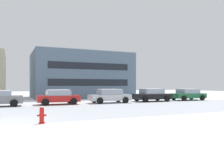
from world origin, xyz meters
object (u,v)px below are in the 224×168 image
object	(u,v)px
fire_hydrant	(42,115)
parked_car_silver	(110,96)
parked_car_red	(58,97)
parked_car_black	(152,95)
parked_car_green	(188,94)

from	to	relation	value
fire_hydrant	parked_car_silver	xyz separation A→B (m)	(8.07, 10.49, 0.31)
parked_car_red	fire_hydrant	bearing A→B (deg)	-104.61
fire_hydrant	parked_car_red	distance (m)	11.12
fire_hydrant	parked_car_red	xyz separation A→B (m)	(2.80, 10.75, 0.30)
parked_car_red	parked_car_black	size ratio (longest dim) A/B	0.91
parked_car_silver	parked_car_green	distance (m)	10.53
parked_car_black	parked_car_green	distance (m)	5.27
parked_car_silver	parked_car_green	world-z (taller)	parked_car_silver
parked_car_silver	parked_car_black	distance (m)	5.27
fire_hydrant	parked_car_red	size ratio (longest dim) A/B	0.21
fire_hydrant	parked_car_black	size ratio (longest dim) A/B	0.19
parked_car_red	parked_car_silver	world-z (taller)	parked_car_silver
fire_hydrant	parked_car_red	world-z (taller)	parked_car_red
parked_car_green	parked_car_red	bearing A→B (deg)	179.42
parked_car_red	parked_car_black	xyz separation A→B (m)	(10.53, -0.17, 0.02)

